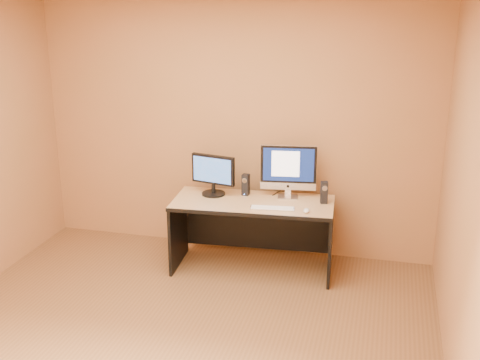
% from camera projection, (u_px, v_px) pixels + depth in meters
% --- Properties ---
extents(floor, '(4.00, 4.00, 0.00)m').
position_uv_depth(floor, '(168.00, 350.00, 4.51)').
color(floor, brown).
rests_on(floor, ground).
extents(walls, '(4.00, 4.00, 2.60)m').
position_uv_depth(walls, '(161.00, 186.00, 4.11)').
color(walls, '#9D643F').
rests_on(walls, ground).
extents(desk, '(1.54, 0.76, 0.69)m').
position_uv_depth(desk, '(253.00, 236.00, 5.71)').
color(desk, tan).
rests_on(desk, ground).
extents(imac, '(0.55, 0.27, 0.51)m').
position_uv_depth(imac, '(288.00, 171.00, 5.65)').
color(imac, silver).
rests_on(imac, desk).
extents(second_monitor, '(0.48, 0.31, 0.39)m').
position_uv_depth(second_monitor, '(213.00, 175.00, 5.73)').
color(second_monitor, black).
rests_on(second_monitor, desk).
extents(speaker_left, '(0.07, 0.07, 0.21)m').
position_uv_depth(speaker_left, '(246.00, 185.00, 5.76)').
color(speaker_left, black).
rests_on(speaker_left, desk).
extents(speaker_right, '(0.08, 0.08, 0.21)m').
position_uv_depth(speaker_right, '(324.00, 192.00, 5.54)').
color(speaker_right, black).
rests_on(speaker_right, desk).
extents(keyboard, '(0.41, 0.15, 0.02)m').
position_uv_depth(keyboard, '(272.00, 208.00, 5.41)').
color(keyboard, silver).
rests_on(keyboard, desk).
extents(mouse, '(0.06, 0.10, 0.03)m').
position_uv_depth(mouse, '(306.00, 210.00, 5.33)').
color(mouse, silver).
rests_on(mouse, desk).
extents(cable_a, '(0.05, 0.20, 0.01)m').
position_uv_depth(cable_a, '(289.00, 194.00, 5.80)').
color(cable_a, black).
rests_on(cable_a, desk).
extents(cable_b, '(0.06, 0.16, 0.01)m').
position_uv_depth(cable_b, '(277.00, 193.00, 5.83)').
color(cable_b, black).
rests_on(cable_b, desk).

